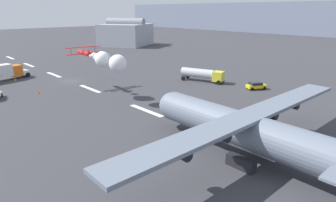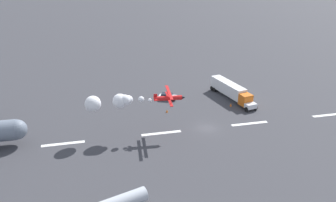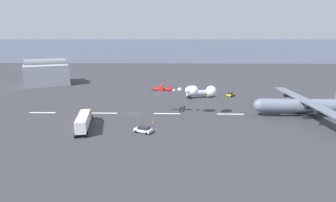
{
  "view_description": "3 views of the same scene",
  "coord_description": "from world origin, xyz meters",
  "px_view_note": "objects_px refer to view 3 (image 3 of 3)",
  "views": [
    {
      "loc": [
        64.25,
        -28.13,
        15.86
      ],
      "look_at": [
        33.73,
        0.0,
        2.87
      ],
      "focal_mm": 31.15,
      "sensor_mm": 36.0,
      "label": 1
    },
    {
      "loc": [
        22.94,
        63.99,
        34.62
      ],
      "look_at": [
        8.09,
        -0.03,
        6.81
      ],
      "focal_mm": 39.61,
      "sensor_mm": 36.0,
      "label": 2
    },
    {
      "loc": [
        11.95,
        -76.68,
        21.89
      ],
      "look_at": [
        9.75,
        1.59,
        3.51
      ],
      "focal_mm": 28.46,
      "sensor_mm": 36.0,
      "label": 3
    }
  ],
  "objects_px": {
    "cargo_transport_plane": "(299,105)",
    "traffic_cone_near": "(97,121)",
    "semi_truck_orange": "(84,120)",
    "fuel_tanker_truck": "(200,93)",
    "followme_car_yellow": "(143,129)",
    "traffic_cone_far": "(153,122)",
    "stunt_biplane_red": "(197,90)",
    "airport_staff_sedan": "(230,94)"
  },
  "relations": [
    {
      "from": "fuel_tanker_truck",
      "to": "airport_staff_sedan",
      "type": "xyz_separation_m",
      "value": [
        12.14,
        2.95,
        -0.94
      ]
    },
    {
      "from": "fuel_tanker_truck",
      "to": "traffic_cone_near",
      "type": "bearing_deg",
      "value": -133.54
    },
    {
      "from": "stunt_biplane_red",
      "to": "traffic_cone_near",
      "type": "relative_size",
      "value": 25.54
    },
    {
      "from": "stunt_biplane_red",
      "to": "semi_truck_orange",
      "type": "height_order",
      "value": "stunt_biplane_red"
    },
    {
      "from": "cargo_transport_plane",
      "to": "semi_truck_orange",
      "type": "height_order",
      "value": "cargo_transport_plane"
    },
    {
      "from": "stunt_biplane_red",
      "to": "traffic_cone_far",
      "type": "height_order",
      "value": "stunt_biplane_red"
    },
    {
      "from": "semi_truck_orange",
      "to": "stunt_biplane_red",
      "type": "bearing_deg",
      "value": 24.05
    },
    {
      "from": "semi_truck_orange",
      "to": "fuel_tanker_truck",
      "type": "bearing_deg",
      "value": 48.5
    },
    {
      "from": "followme_car_yellow",
      "to": "airport_staff_sedan",
      "type": "bearing_deg",
      "value": 55.49
    },
    {
      "from": "followme_car_yellow",
      "to": "traffic_cone_far",
      "type": "relative_size",
      "value": 6.14
    },
    {
      "from": "cargo_transport_plane",
      "to": "traffic_cone_near",
      "type": "height_order",
      "value": "cargo_transport_plane"
    },
    {
      "from": "fuel_tanker_truck",
      "to": "traffic_cone_near",
      "type": "height_order",
      "value": "fuel_tanker_truck"
    },
    {
      "from": "traffic_cone_far",
      "to": "fuel_tanker_truck",
      "type": "bearing_deg",
      "value": 64.69
    },
    {
      "from": "cargo_transport_plane",
      "to": "traffic_cone_far",
      "type": "relative_size",
      "value": 49.38
    },
    {
      "from": "semi_truck_orange",
      "to": "traffic_cone_near",
      "type": "distance_m",
      "value": 5.06
    },
    {
      "from": "stunt_biplane_red",
      "to": "traffic_cone_near",
      "type": "xyz_separation_m",
      "value": [
        -27.11,
        -8.51,
        -6.92
      ]
    },
    {
      "from": "followme_car_yellow",
      "to": "traffic_cone_far",
      "type": "xyz_separation_m",
      "value": [
        1.77,
        7.31,
        -0.44
      ]
    },
    {
      "from": "cargo_transport_plane",
      "to": "followme_car_yellow",
      "type": "height_order",
      "value": "cargo_transport_plane"
    },
    {
      "from": "traffic_cone_far",
      "to": "stunt_biplane_red",
      "type": "bearing_deg",
      "value": 35.69
    },
    {
      "from": "stunt_biplane_red",
      "to": "followme_car_yellow",
      "type": "relative_size",
      "value": 4.16
    },
    {
      "from": "semi_truck_orange",
      "to": "traffic_cone_far",
      "type": "relative_size",
      "value": 21.46
    },
    {
      "from": "traffic_cone_near",
      "to": "airport_staff_sedan",
      "type": "bearing_deg",
      "value": 39.37
    },
    {
      "from": "semi_truck_orange",
      "to": "traffic_cone_far",
      "type": "height_order",
      "value": "semi_truck_orange"
    },
    {
      "from": "followme_car_yellow",
      "to": "traffic_cone_near",
      "type": "bearing_deg",
      "value": 151.1
    },
    {
      "from": "airport_staff_sedan",
      "to": "cargo_transport_plane",
      "type": "bearing_deg",
      "value": -62.49
    },
    {
      "from": "semi_truck_orange",
      "to": "fuel_tanker_truck",
      "type": "xyz_separation_m",
      "value": [
        32.05,
        36.22,
        -0.39
      ]
    },
    {
      "from": "cargo_transport_plane",
      "to": "followme_car_yellow",
      "type": "bearing_deg",
      "value": -160.7
    },
    {
      "from": "followme_car_yellow",
      "to": "traffic_cone_far",
      "type": "distance_m",
      "value": 7.54
    },
    {
      "from": "cargo_transport_plane",
      "to": "fuel_tanker_truck",
      "type": "bearing_deg",
      "value": 137.4
    },
    {
      "from": "fuel_tanker_truck",
      "to": "followme_car_yellow",
      "type": "distance_m",
      "value": 42.7
    },
    {
      "from": "traffic_cone_far",
      "to": "followme_car_yellow",
      "type": "bearing_deg",
      "value": -103.58
    },
    {
      "from": "cargo_transport_plane",
      "to": "stunt_biplane_red",
      "type": "bearing_deg",
      "value": 178.41
    },
    {
      "from": "fuel_tanker_truck",
      "to": "traffic_cone_far",
      "type": "bearing_deg",
      "value": -115.31
    },
    {
      "from": "semi_truck_orange",
      "to": "fuel_tanker_truck",
      "type": "height_order",
      "value": "semi_truck_orange"
    },
    {
      "from": "fuel_tanker_truck",
      "to": "semi_truck_orange",
      "type": "bearing_deg",
      "value": -131.5
    },
    {
      "from": "semi_truck_orange",
      "to": "airport_staff_sedan",
      "type": "bearing_deg",
      "value": 41.56
    },
    {
      "from": "cargo_transport_plane",
      "to": "stunt_biplane_red",
      "type": "relative_size",
      "value": 1.93
    },
    {
      "from": "stunt_biplane_red",
      "to": "semi_truck_orange",
      "type": "relative_size",
      "value": 1.19
    },
    {
      "from": "fuel_tanker_truck",
      "to": "cargo_transport_plane",
      "type": "bearing_deg",
      "value": -42.6
    },
    {
      "from": "semi_truck_orange",
      "to": "traffic_cone_near",
      "type": "relative_size",
      "value": 21.46
    },
    {
      "from": "followme_car_yellow",
      "to": "airport_staff_sedan",
      "type": "distance_m",
      "value": 51.17
    },
    {
      "from": "traffic_cone_near",
      "to": "traffic_cone_far",
      "type": "bearing_deg",
      "value": -0.29
    }
  ]
}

